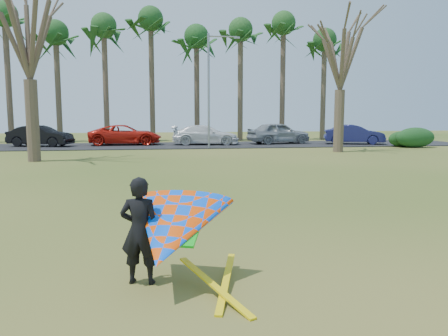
{
  "coord_description": "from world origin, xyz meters",
  "views": [
    {
      "loc": [
        -1.68,
        -8.87,
        2.47
      ],
      "look_at": [
        0.0,
        2.0,
        1.1
      ],
      "focal_mm": 35.0,
      "sensor_mm": 36.0,
      "label": 1
    }
  ],
  "objects": [
    {
      "name": "ground",
      "position": [
        0.0,
        0.0,
        0.0
      ],
      "size": [
        100.0,
        100.0,
        0.0
      ],
      "primitive_type": "plane",
      "color": "#254D10",
      "rests_on": "ground"
    },
    {
      "name": "parking_strip",
      "position": [
        0.0,
        25.0,
        0.03
      ],
      "size": [
        46.0,
        7.0,
        0.06
      ],
      "primitive_type": "cube",
      "color": "black",
      "rests_on": "ground"
    },
    {
      "name": "palm_2",
      "position": [
        -14.0,
        31.0,
        10.52
      ],
      "size": [
        4.84,
        4.84,
        12.24
      ],
      "color": "#4A3A2C",
      "rests_on": "ground"
    },
    {
      "name": "palm_3",
      "position": [
        -10.0,
        31.0,
        9.17
      ],
      "size": [
        4.84,
        4.84,
        10.84
      ],
      "color": "#4D3E2E",
      "rests_on": "ground"
    },
    {
      "name": "palm_4",
      "position": [
        -6.0,
        31.0,
        9.85
      ],
      "size": [
        4.84,
        4.84,
        11.54
      ],
      "color": "brown",
      "rests_on": "ground"
    },
    {
      "name": "palm_5",
      "position": [
        -2.0,
        31.0,
        10.52
      ],
      "size": [
        4.84,
        4.84,
        12.24
      ],
      "color": "brown",
      "rests_on": "ground"
    },
    {
      "name": "palm_6",
      "position": [
        2.0,
        31.0,
        9.17
      ],
      "size": [
        4.84,
        4.84,
        10.84
      ],
      "color": "#4C3C2E",
      "rests_on": "ground"
    },
    {
      "name": "palm_7",
      "position": [
        6.0,
        31.0,
        9.85
      ],
      "size": [
        4.84,
        4.84,
        11.54
      ],
      "color": "brown",
      "rests_on": "ground"
    },
    {
      "name": "palm_8",
      "position": [
        10.0,
        31.0,
        10.52
      ],
      "size": [
        4.84,
        4.84,
        12.24
      ],
      "color": "#4C3C2D",
      "rests_on": "ground"
    },
    {
      "name": "palm_9",
      "position": [
        14.0,
        31.0,
        9.17
      ],
      "size": [
        4.84,
        4.84,
        10.84
      ],
      "color": "#493B2C",
      "rests_on": "ground"
    },
    {
      "name": "bare_tree_left",
      "position": [
        -8.0,
        15.0,
        6.92
      ],
      "size": [
        6.6,
        6.6,
        9.7
      ],
      "color": "#4D3C2E",
      "rests_on": "ground"
    },
    {
      "name": "bare_tree_right",
      "position": [
        10.0,
        18.0,
        6.57
      ],
      "size": [
        6.27,
        6.27,
        9.21
      ],
      "color": "brown",
      "rests_on": "ground"
    },
    {
      "name": "streetlight",
      "position": [
        2.16,
        22.0,
        4.46
      ],
      "size": [
        2.28,
        0.18,
        8.0
      ],
      "color": "gray",
      "rests_on": "ground"
    },
    {
      "name": "hedge_near",
      "position": [
        17.03,
        20.51,
        0.74
      ],
      "size": [
        2.96,
        1.34,
        1.48
      ],
      "primitive_type": "ellipsoid",
      "color": "#153B19",
      "rests_on": "ground"
    },
    {
      "name": "hedge_far",
      "position": [
        16.51,
        21.41,
        0.58
      ],
      "size": [
        2.1,
        0.99,
        1.17
      ],
      "primitive_type": "ellipsoid",
      "color": "#153A17",
      "rests_on": "ground"
    },
    {
      "name": "car_1",
      "position": [
        -10.2,
        25.19,
        0.83
      ],
      "size": [
        4.92,
        2.79,
        1.53
      ],
      "primitive_type": "imported",
      "rotation": [
        0.0,
        0.0,
        1.3
      ],
      "color": "black",
      "rests_on": "parking_strip"
    },
    {
      "name": "car_2",
      "position": [
        -4.09,
        25.91,
        0.83
      ],
      "size": [
        5.64,
        2.72,
        1.55
      ],
      "primitive_type": "imported",
      "rotation": [
        0.0,
        0.0,
        1.6
      ],
      "color": "red",
      "rests_on": "parking_strip"
    },
    {
      "name": "car_3",
      "position": [
        2.12,
        25.18,
        0.82
      ],
      "size": [
        5.45,
        2.81,
        1.51
      ],
      "primitive_type": "imported",
      "rotation": [
        0.0,
        0.0,
        1.43
      ],
      "color": "white",
      "rests_on": "parking_strip"
    },
    {
      "name": "car_4",
      "position": [
        8.1,
        25.44,
        0.92
      ],
      "size": [
        5.35,
        2.97,
        1.72
      ],
      "primitive_type": "imported",
      "rotation": [
        0.0,
        0.0,
        1.77
      ],
      "color": "gray",
      "rests_on": "parking_strip"
    },
    {
      "name": "car_5",
      "position": [
        13.93,
        24.02,
        0.83
      ],
      "size": [
        4.93,
        2.98,
        1.53
      ],
      "primitive_type": "imported",
      "rotation": [
        0.0,
        0.0,
        1.26
      ],
      "color": "navy",
      "rests_on": "parking_strip"
    },
    {
      "name": "kite_flyer",
      "position": [
        -1.53,
        -2.83,
        0.84
      ],
      "size": [
        2.13,
        2.39,
        2.02
      ],
      "color": "black",
      "rests_on": "ground"
    }
  ]
}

